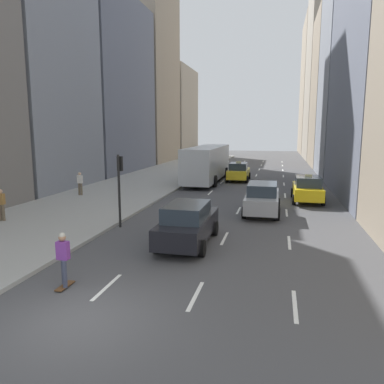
% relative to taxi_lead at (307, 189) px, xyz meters
% --- Properties ---
extents(ground_plane, '(160.00, 160.00, 0.00)m').
position_rel_taxi_lead_xyz_m(ground_plane, '(-6.80, -17.89, -0.88)').
color(ground_plane, '#474749').
extents(sidewalk_left, '(8.00, 66.00, 0.15)m').
position_rel_taxi_lead_xyz_m(sidewalk_left, '(-13.80, 9.11, -0.81)').
color(sidewalk_left, '#9E9E99').
rests_on(sidewalk_left, ground).
extents(lane_markings, '(5.72, 56.00, 0.01)m').
position_rel_taxi_lead_xyz_m(lane_markings, '(-4.20, 5.11, -0.87)').
color(lane_markings, white).
rests_on(lane_markings, ground).
extents(building_row_left, '(6.00, 67.22, 34.05)m').
position_rel_taxi_lead_xyz_m(building_row_left, '(-20.80, 14.90, 10.78)').
color(building_row_left, slate).
rests_on(building_row_left, ground).
extents(building_row_right, '(6.00, 82.84, 36.12)m').
position_rel_taxi_lead_xyz_m(building_row_right, '(5.20, 22.63, 13.19)').
color(building_row_right, gray).
rests_on(building_row_right, ground).
extents(taxi_lead, '(2.02, 4.40, 1.87)m').
position_rel_taxi_lead_xyz_m(taxi_lead, '(0.00, 0.00, 0.00)').
color(taxi_lead, yellow).
rests_on(taxi_lead, ground).
extents(taxi_second, '(2.02, 4.40, 1.87)m').
position_rel_taxi_lead_xyz_m(taxi_second, '(-5.60, 9.40, 0.00)').
color(taxi_second, yellow).
rests_on(taxi_second, ground).
extents(sedan_black_near, '(2.02, 4.82, 1.81)m').
position_rel_taxi_lead_xyz_m(sedan_black_near, '(-2.80, -4.45, 0.04)').
color(sedan_black_near, '#9EA0A5').
rests_on(sedan_black_near, ground).
extents(sedan_silver_behind, '(2.02, 4.87, 1.78)m').
position_rel_taxi_lead_xyz_m(sedan_silver_behind, '(-5.60, -11.05, 0.03)').
color(sedan_silver_behind, black).
rests_on(sedan_silver_behind, ground).
extents(city_bus, '(2.80, 11.61, 3.25)m').
position_rel_taxi_lead_xyz_m(city_bus, '(-8.41, 8.25, 0.91)').
color(city_bus, '#B7BCC1').
rests_on(city_bus, ground).
extents(skateboarder, '(0.36, 0.80, 1.75)m').
position_rel_taxi_lead_xyz_m(skateboarder, '(-8.25, -16.21, 0.08)').
color(skateboarder, brown).
rests_on(skateboarder, ground).
extents(pedestrian_mid_block, '(0.36, 0.22, 1.65)m').
position_rel_taxi_lead_xyz_m(pedestrian_mid_block, '(-15.76, -9.79, 0.19)').
color(pedestrian_mid_block, brown).
rests_on(pedestrian_mid_block, sidewalk_left).
extents(pedestrian_far_walking, '(0.36, 0.22, 1.65)m').
position_rel_taxi_lead_xyz_m(pedestrian_far_walking, '(-15.78, -1.87, 0.19)').
color(pedestrian_far_walking, brown).
rests_on(pedestrian_far_walking, sidewalk_left).
extents(traffic_light_pole, '(0.24, 0.42, 3.60)m').
position_rel_taxi_lead_xyz_m(traffic_light_pole, '(-9.55, -8.99, 1.53)').
color(traffic_light_pole, black).
rests_on(traffic_light_pole, ground).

